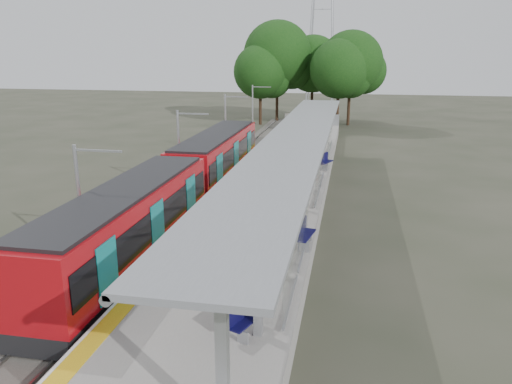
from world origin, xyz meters
TOP-DOWN VIEW (x-y plane):
  - trackbed at (-4.50, 20.00)m, footprint 3.00×70.00m
  - platform at (0.00, 20.00)m, footprint 6.00×50.00m
  - tactile_strip at (-2.55, 20.00)m, footprint 0.60×50.00m
  - end_fence at (0.00, 44.95)m, footprint 6.00×0.10m
  - train at (-4.50, 14.36)m, footprint 2.74×27.60m
  - canopy at (1.61, 16.19)m, footprint 3.27×38.00m
  - tree_cluster at (-1.39, 53.11)m, footprint 17.96×13.16m
  - catenary_masts at (-6.22, 19.00)m, footprint 2.08×48.16m
  - bench_near at (1.58, 1.99)m, footprint 0.88×1.39m
  - bench_mid at (2.60, 9.07)m, footprint 0.78×1.69m
  - bench_far at (2.61, 23.67)m, footprint 1.09×1.62m
  - info_pillar_near at (1.24, 7.76)m, footprint 0.36×0.36m
  - info_pillar_far at (1.24, 24.12)m, footprint 0.39×0.39m
  - litter_bin at (0.91, 15.72)m, footprint 0.49×0.49m

SIDE VIEW (x-z plane):
  - trackbed at x=-4.50m, z-range 0.00..0.24m
  - platform at x=0.00m, z-range 0.00..1.00m
  - tactile_strip at x=-2.55m, z-range 1.00..1.02m
  - litter_bin at x=0.91m, z-range 1.00..1.91m
  - bench_near at x=1.58m, z-range 1.02..1.94m
  - bench_far at x=2.61m, z-range 1.03..2.10m
  - bench_mid at x=2.60m, z-range 1.03..2.14m
  - end_fence at x=0.00m, z-range 1.00..2.20m
  - info_pillar_near at x=1.24m, z-range 0.89..2.49m
  - info_pillar_far at x=1.24m, z-range 0.88..2.63m
  - train at x=-4.50m, z-range 0.24..3.86m
  - catenary_masts at x=-6.22m, z-range 0.21..5.61m
  - canopy at x=1.61m, z-range 2.37..6.03m
  - tree_cluster at x=-1.39m, z-range 1.16..13.84m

